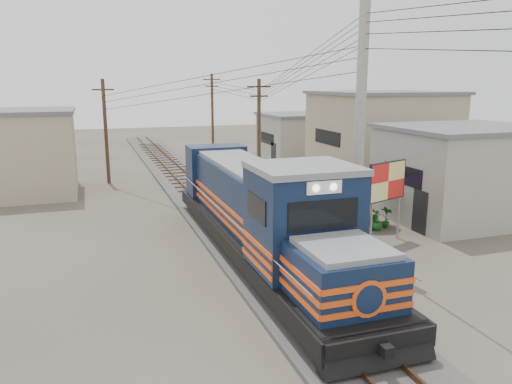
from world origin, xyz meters
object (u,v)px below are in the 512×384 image
object	(u,v)px
vendor	(325,195)
billboard	(387,183)
locomotive	(261,214)
market_umbrella	(370,182)

from	to	relation	value
vendor	billboard	bearing A→B (deg)	51.97
billboard	locomotive	bearing A→B (deg)	162.71
billboard	vendor	distance (m)	6.48
market_umbrella	vendor	distance (m)	3.97
billboard	vendor	xyz separation A→B (m)	(0.20, 6.21, -1.85)
market_umbrella	billboard	bearing A→B (deg)	-106.21
locomotive	market_umbrella	distance (m)	7.04
billboard	vendor	size ratio (longest dim) A/B	2.31
billboard	market_umbrella	world-z (taller)	billboard
locomotive	vendor	world-z (taller)	locomotive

